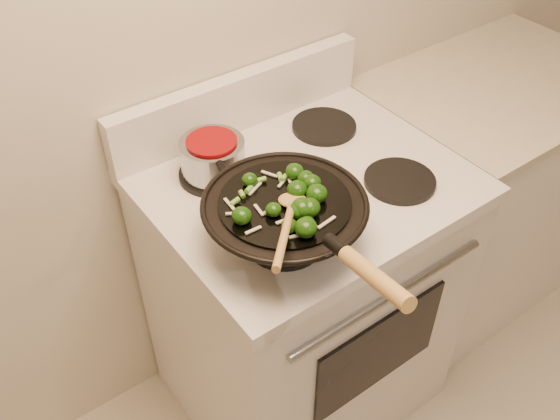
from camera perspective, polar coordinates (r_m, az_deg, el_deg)
stove at (r=1.90m, az=1.98°, el=-7.76°), size 0.78×0.67×1.08m
counter_unit at (r=2.38m, az=17.48°, el=1.73°), size 0.84×0.62×0.91m
wok at (r=1.35m, az=0.52°, el=-0.86°), size 0.36×0.60×0.23m
stirfry at (r=1.30m, az=1.36°, el=0.83°), size 0.22×0.24×0.04m
wooden_spoon at (r=1.24m, az=0.79°, el=-0.73°), size 0.23×0.23×0.08m
saucepan at (r=1.56m, az=-6.15°, el=4.86°), size 0.16×0.26×0.10m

